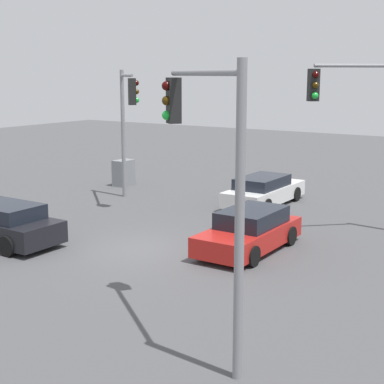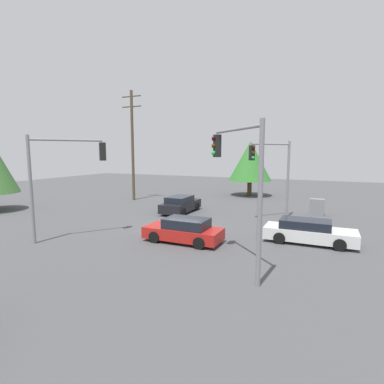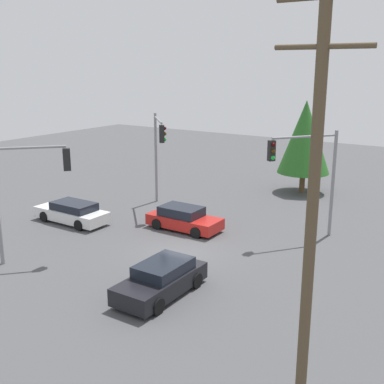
# 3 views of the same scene
# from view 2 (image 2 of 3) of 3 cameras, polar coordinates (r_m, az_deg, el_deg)

# --- Properties ---
(ground_plane) EXTENTS (80.00, 80.00, 0.00)m
(ground_plane) POSITION_cam_2_polar(r_m,az_deg,el_deg) (20.17, -2.52, -6.63)
(ground_plane) COLOR #4C4C4F
(sedan_dark) EXTENTS (1.96, 4.35, 1.38)m
(sedan_dark) POSITION_cam_2_polar(r_m,az_deg,el_deg) (24.77, -2.20, -2.38)
(sedan_dark) COLOR black
(sedan_dark) RESTS_ON ground_plane
(sedan_white) EXTENTS (4.77, 1.89, 1.28)m
(sedan_white) POSITION_cam_2_polar(r_m,az_deg,el_deg) (17.73, 21.30, -7.06)
(sedan_white) COLOR silver
(sedan_white) RESTS_ON ground_plane
(sedan_red) EXTENTS (4.32, 1.92, 1.34)m
(sedan_red) POSITION_cam_2_polar(r_m,az_deg,el_deg) (16.73, -1.53, -7.33)
(sedan_red) COLOR red
(sedan_red) RESTS_ON ground_plane
(traffic_signal_main) EXTENTS (2.99, 3.15, 6.11)m
(traffic_signal_main) POSITION_cam_2_polar(r_m,az_deg,el_deg) (12.27, 8.98, 4.07)
(traffic_signal_main) COLOR gray
(traffic_signal_main) RESTS_ON ground_plane
(traffic_signal_cross) EXTENTS (2.53, 2.71, 5.78)m
(traffic_signal_cross) POSITION_cam_2_polar(r_m,az_deg,el_deg) (22.71, 15.25, 4.80)
(traffic_signal_cross) COLOR gray
(traffic_signal_cross) RESTS_ON ground_plane
(traffic_signal_aux) EXTENTS (2.63, 3.37, 5.86)m
(traffic_signal_aux) POSITION_cam_2_polar(r_m,az_deg,el_deg) (18.18, -23.42, 4.11)
(traffic_signal_aux) COLOR gray
(traffic_signal_aux) RESTS_ON ground_plane
(utility_pole_tall) EXTENTS (2.20, 0.28, 11.14)m
(utility_pole_tall) POSITION_cam_2_polar(r_m,az_deg,el_deg) (31.69, -11.27, 9.08)
(utility_pole_tall) COLOR brown
(utility_pole_tall) RESTS_ON ground_plane
(electrical_cabinet) EXTENTS (1.07, 0.68, 1.32)m
(electrical_cabinet) POSITION_cam_2_polar(r_m,az_deg,el_deg) (25.57, 22.70, -2.68)
(electrical_cabinet) COLOR gray
(electrical_cabinet) RESTS_ON ground_plane
(tree_left) EXTENTS (4.84, 4.84, 6.21)m
(tree_left) POSITION_cam_2_polar(r_m,az_deg,el_deg) (34.84, 11.01, 5.80)
(tree_left) COLOR #4C3823
(tree_left) RESTS_ON ground_plane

